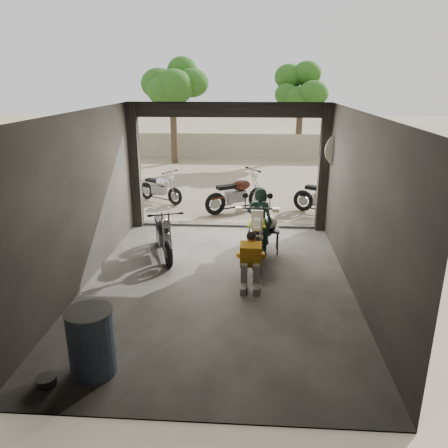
# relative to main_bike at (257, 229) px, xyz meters

# --- Properties ---
(ground) EXTENTS (80.00, 80.00, 0.00)m
(ground) POSITION_rel_main_bike_xyz_m (-0.74, -1.45, -0.66)
(ground) COLOR #7A6D56
(ground) RESTS_ON ground
(garage) EXTENTS (7.00, 7.13, 3.20)m
(garage) POSITION_rel_main_bike_xyz_m (-0.74, -0.90, 0.62)
(garage) COLOR #2D2B28
(garage) RESTS_ON ground
(boundary_wall) EXTENTS (18.00, 0.30, 1.20)m
(boundary_wall) POSITION_rel_main_bike_xyz_m (-0.74, 12.55, -0.06)
(boundary_wall) COLOR gray
(boundary_wall) RESTS_ON ground
(tree_left) EXTENTS (2.20, 2.20, 5.60)m
(tree_left) POSITION_rel_main_bike_xyz_m (-3.74, 11.05, 3.32)
(tree_left) COLOR #382B1E
(tree_left) RESTS_ON ground
(tree_right) EXTENTS (2.20, 2.20, 5.00)m
(tree_right) POSITION_rel_main_bike_xyz_m (2.06, 12.55, 2.90)
(tree_right) COLOR #382B1E
(tree_right) RESTS_ON ground
(main_bike) EXTENTS (0.85, 2.00, 1.32)m
(main_bike) POSITION_rel_main_bike_xyz_m (0.00, 0.00, 0.00)
(main_bike) COLOR beige
(main_bike) RESTS_ON ground
(left_bike) EXTENTS (1.21, 1.79, 1.12)m
(left_bike) POSITION_rel_main_bike_xyz_m (-2.04, -0.05, -0.10)
(left_bike) COLOR black
(left_bike) RESTS_ON ground
(outside_bike_a) EXTENTS (1.65, 1.35, 1.05)m
(outside_bike_a) POSITION_rel_main_bike_xyz_m (-3.03, 4.32, -0.14)
(outside_bike_a) COLOR black
(outside_bike_a) RESTS_ON ground
(outside_bike_b) EXTENTS (1.94, 1.60, 1.23)m
(outside_bike_b) POSITION_rel_main_bike_xyz_m (-0.56, 3.45, -0.05)
(outside_bike_b) COLOR #3B180E
(outside_bike_b) RESTS_ON ground
(outside_bike_c) EXTENTS (1.87, 1.56, 1.19)m
(outside_bike_c) POSITION_rel_main_bike_xyz_m (1.98, 3.24, -0.07)
(outside_bike_c) COLOR black
(outside_bike_c) RESTS_ON ground
(rider) EXTENTS (0.63, 0.49, 1.54)m
(rider) POSITION_rel_main_bike_xyz_m (0.05, 0.14, 0.11)
(rider) COLOR black
(rider) RESTS_ON ground
(mechanic) EXTENTS (0.55, 0.73, 1.04)m
(mechanic) POSITION_rel_main_bike_xyz_m (-0.12, -1.53, -0.14)
(mechanic) COLOR #BB8018
(mechanic) RESTS_ON ground
(stool) EXTENTS (0.40, 0.40, 0.56)m
(stool) POSITION_rel_main_bike_xyz_m (0.30, 0.29, -0.18)
(stool) COLOR black
(stool) RESTS_ON ground
(helmet) EXTENTS (0.41, 0.42, 0.31)m
(helmet) POSITION_rel_main_bike_xyz_m (0.28, 0.30, 0.05)
(helmet) COLOR silver
(helmet) RESTS_ON stool
(oil_drum) EXTENTS (0.66, 0.66, 0.93)m
(oil_drum) POSITION_rel_main_bike_xyz_m (-2.17, -4.15, -0.20)
(oil_drum) COLOR #3A4861
(oil_drum) RESTS_ON ground
(sign_post) EXTENTS (0.86, 0.08, 2.57)m
(sign_post) POSITION_rel_main_bike_xyz_m (1.99, 1.46, 1.09)
(sign_post) COLOR black
(sign_post) RESTS_ON ground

